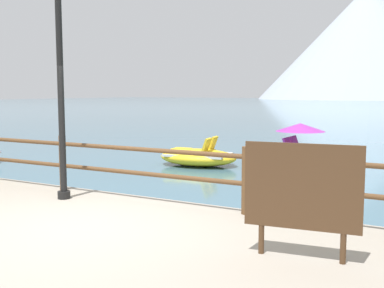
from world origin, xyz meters
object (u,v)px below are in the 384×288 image
Objects in this scene: pedal_boat_5 at (198,157)px; pedal_boat_2 at (303,153)px; sign_board at (302,189)px; lamp_post at (59,21)px.

pedal_boat_2 is at bearing 14.92° from pedal_boat_5.
pedal_boat_2 is (-2.11, 7.86, -0.69)m from sign_board.
sign_board is at bearing -55.18° from pedal_boat_5.
lamp_post is 3.91× the size of sign_board.
sign_board is 0.50× the size of pedal_boat_5.
pedal_boat_5 is (-4.94, 7.11, -0.87)m from sign_board.
pedal_boat_2 is at bearing 74.30° from lamp_post.
sign_board reaches higher than pedal_boat_5.
sign_board is 8.17m from pedal_boat_2.
lamp_post is 6.93m from pedal_boat_5.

